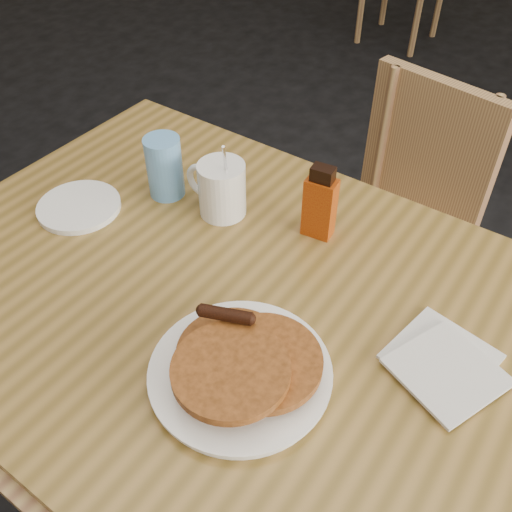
{
  "coord_description": "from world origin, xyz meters",
  "views": [
    {
      "loc": [
        0.45,
        -0.55,
        1.47
      ],
      "look_at": [
        0.05,
        0.03,
        0.81
      ],
      "focal_mm": 40.0,
      "sensor_mm": 36.0,
      "label": 1
    }
  ],
  "objects_px": {
    "main_table": "(248,318)",
    "blue_tumbler": "(165,167)",
    "coffee_mug": "(221,188)",
    "syrup_bottle": "(320,204)",
    "chair_main_far": "(407,207)",
    "pancake_plate": "(241,367)"
  },
  "relations": [
    {
      "from": "main_table",
      "to": "blue_tumbler",
      "type": "relative_size",
      "value": 10.28
    },
    {
      "from": "coffee_mug",
      "to": "blue_tumbler",
      "type": "relative_size",
      "value": 1.35
    },
    {
      "from": "main_table",
      "to": "syrup_bottle",
      "type": "relative_size",
      "value": 8.8
    },
    {
      "from": "coffee_mug",
      "to": "chair_main_far",
      "type": "bearing_deg",
      "value": 70.77
    },
    {
      "from": "main_table",
      "to": "blue_tumbler",
      "type": "height_order",
      "value": "blue_tumbler"
    },
    {
      "from": "blue_tumbler",
      "to": "main_table",
      "type": "bearing_deg",
      "value": -26.99
    },
    {
      "from": "main_table",
      "to": "syrup_bottle",
      "type": "height_order",
      "value": "syrup_bottle"
    },
    {
      "from": "syrup_bottle",
      "to": "coffee_mug",
      "type": "bearing_deg",
      "value": -172.26
    },
    {
      "from": "syrup_bottle",
      "to": "blue_tumbler",
      "type": "relative_size",
      "value": 1.17
    },
    {
      "from": "coffee_mug",
      "to": "pancake_plate",
      "type": "bearing_deg",
      "value": -47.33
    },
    {
      "from": "pancake_plate",
      "to": "syrup_bottle",
      "type": "bearing_deg",
      "value": 101.29
    },
    {
      "from": "main_table",
      "to": "chair_main_far",
      "type": "height_order",
      "value": "chair_main_far"
    },
    {
      "from": "syrup_bottle",
      "to": "chair_main_far",
      "type": "bearing_deg",
      "value": 81.02
    },
    {
      "from": "blue_tumbler",
      "to": "chair_main_far",
      "type": "bearing_deg",
      "value": 58.97
    },
    {
      "from": "syrup_bottle",
      "to": "blue_tumbler",
      "type": "distance_m",
      "value": 0.33
    },
    {
      "from": "main_table",
      "to": "blue_tumbler",
      "type": "xyz_separation_m",
      "value": [
        -0.31,
        0.16,
        0.1
      ]
    },
    {
      "from": "chair_main_far",
      "to": "syrup_bottle",
      "type": "distance_m",
      "value": 0.6
    },
    {
      "from": "pancake_plate",
      "to": "blue_tumbler",
      "type": "distance_m",
      "value": 0.49
    },
    {
      "from": "coffee_mug",
      "to": "syrup_bottle",
      "type": "relative_size",
      "value": 1.16
    },
    {
      "from": "chair_main_far",
      "to": "coffee_mug",
      "type": "height_order",
      "value": "coffee_mug"
    },
    {
      "from": "main_table",
      "to": "pancake_plate",
      "type": "height_order",
      "value": "pancake_plate"
    },
    {
      "from": "blue_tumbler",
      "to": "pancake_plate",
      "type": "bearing_deg",
      "value": -36.26
    }
  ]
}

